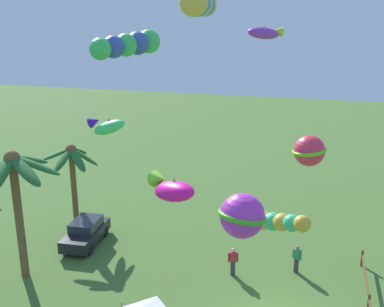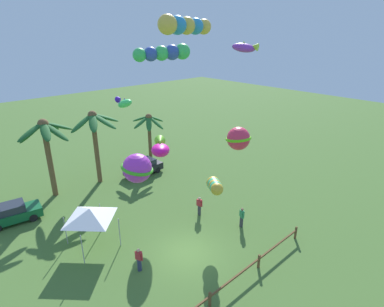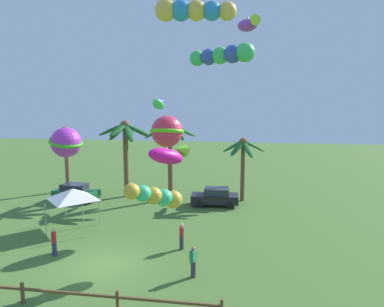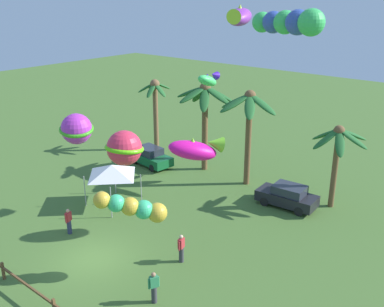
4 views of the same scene
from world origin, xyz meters
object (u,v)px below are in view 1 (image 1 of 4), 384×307
(spectator_1, at_px, (233,261))
(kite_ball_7, at_px, (309,151))
(palm_tree_1, at_px, (72,163))
(kite_tube_0, at_px, (280,222))
(kite_ball_6, at_px, (242,216))
(kite_fish_1, at_px, (172,189))
(kite_tube_2, at_px, (129,45))
(palm_tree_3, at_px, (16,180))
(parked_car_1, at_px, (86,232))
(spectator_0, at_px, (297,259))
(kite_fish_3, at_px, (265,33))
(kite_fish_4, at_px, (107,126))
(kite_tube_5, at_px, (200,3))

(spectator_1, distance_m, kite_ball_7, 7.36)
(palm_tree_1, distance_m, kite_tube_0, 14.28)
(kite_tube_0, height_order, kite_ball_6, kite_ball_6)
(kite_fish_1, bearing_deg, kite_tube_2, 45.81)
(spectator_1, bearing_deg, palm_tree_3, 105.56)
(parked_car_1, bearing_deg, kite_tube_2, -75.61)
(spectator_0, height_order, kite_tube_0, kite_tube_0)
(parked_car_1, relative_size, kite_ball_7, 2.38)
(palm_tree_1, height_order, kite_fish_3, kite_fish_3)
(kite_fish_1, relative_size, kite_ball_6, 1.29)
(kite_fish_4, relative_size, kite_tube_5, 0.40)
(kite_tube_0, bearing_deg, kite_tube_2, 72.27)
(spectator_0, bearing_deg, kite_tube_5, 99.26)
(kite_fish_1, distance_m, kite_tube_5, 9.01)
(spectator_0, xyz_separation_m, kite_fish_1, (-2.61, 6.19, 4.37))
(palm_tree_1, distance_m, kite_tube_5, 13.72)
(kite_fish_3, relative_size, kite_ball_7, 1.22)
(palm_tree_3, height_order, spectator_1, palm_tree_3)
(kite_tube_2, bearing_deg, kite_fish_1, -134.19)
(spectator_0, bearing_deg, palm_tree_1, 81.45)
(kite_fish_3, xyz_separation_m, kite_ball_6, (-9.89, -0.62, -6.13))
(palm_tree_1, distance_m, kite_ball_6, 16.01)
(kite_fish_1, distance_m, kite_fish_3, 9.65)
(kite_ball_6, bearing_deg, spectator_0, -14.32)
(palm_tree_3, relative_size, kite_fish_4, 3.66)
(palm_tree_3, relative_size, kite_tube_0, 2.50)
(kite_tube_2, bearing_deg, kite_fish_3, -76.35)
(spectator_1, relative_size, kite_fish_1, 0.48)
(kite_tube_0, height_order, kite_fish_3, kite_fish_3)
(palm_tree_1, height_order, kite_ball_7, kite_ball_7)
(palm_tree_1, height_order, palm_tree_3, palm_tree_3)
(kite_tube_2, height_order, kite_fish_4, kite_tube_2)
(kite_ball_7, bearing_deg, kite_fish_3, 37.08)
(kite_tube_0, xyz_separation_m, kite_fish_3, (4.51, 1.63, 8.72))
(kite_tube_0, relative_size, kite_fish_4, 1.46)
(kite_tube_0, distance_m, kite_fish_3, 9.95)
(kite_fish_3, distance_m, kite_ball_6, 11.66)
(spectator_1, bearing_deg, kite_ball_6, -167.70)
(palm_tree_1, bearing_deg, parked_car_1, -139.44)
(spectator_1, bearing_deg, parked_car_1, 83.03)
(kite_tube_0, bearing_deg, kite_ball_6, 169.31)
(spectator_0, distance_m, kite_ball_7, 6.59)
(palm_tree_1, bearing_deg, palm_tree_3, -175.27)
(palm_tree_3, xyz_separation_m, kite_ball_6, (-3.28, -12.08, 0.94))
(spectator_0, bearing_deg, kite_tube_0, 156.85)
(palm_tree_3, relative_size, kite_ball_6, 2.73)
(kite_tube_2, relative_size, kite_fish_4, 2.48)
(kite_ball_6, bearing_deg, kite_fish_1, 41.50)
(kite_fish_4, bearing_deg, kite_fish_3, -45.25)
(spectator_0, relative_size, kite_fish_1, 0.48)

